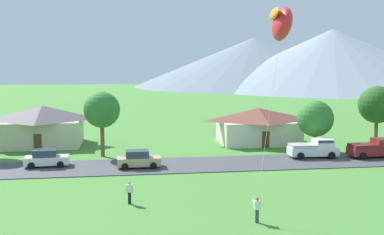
% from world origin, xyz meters
% --- Properties ---
extents(road_strip, '(160.00, 7.07, 0.08)m').
position_xyz_m(road_strip, '(0.00, 26.76, 0.04)').
color(road_strip, '#424247').
rests_on(road_strip, ground).
extents(mountain_far_west_ridge, '(100.99, 100.99, 20.51)m').
position_xyz_m(mountain_far_west_ridge, '(48.51, 172.50, 10.25)').
color(mountain_far_west_ridge, slate).
rests_on(mountain_far_west_ridge, ground).
extents(mountain_east_ridge, '(100.05, 100.05, 22.60)m').
position_xyz_m(mountain_east_ridge, '(72.51, 149.84, 11.30)').
color(mountain_east_ridge, gray).
rests_on(mountain_east_ridge, ground).
extents(house_leftmost, '(10.38, 7.06, 4.50)m').
position_xyz_m(house_leftmost, '(11.24, 38.05, 2.33)').
color(house_leftmost, beige).
rests_on(house_leftmost, ground).
extents(house_right_center, '(9.95, 8.19, 4.96)m').
position_xyz_m(house_right_center, '(-15.58, 40.39, 2.57)').
color(house_right_center, beige).
rests_on(house_right_center, ground).
extents(tree_left_of_center, '(3.94, 3.94, 7.14)m').
position_xyz_m(tree_left_of_center, '(-7.95, 32.37, 5.13)').
color(tree_left_of_center, brown).
rests_on(tree_left_of_center, ground).
extents(tree_center, '(4.20, 4.20, 5.93)m').
position_xyz_m(tree_center, '(16.18, 31.85, 3.82)').
color(tree_center, brown).
rests_on(tree_center, ground).
extents(tree_right_of_center, '(4.52, 4.52, 7.40)m').
position_xyz_m(tree_right_of_center, '(24.88, 33.82, 5.12)').
color(tree_right_of_center, brown).
rests_on(tree_right_of_center, ground).
extents(parked_car_tan_west_end, '(4.22, 2.12, 1.68)m').
position_xyz_m(parked_car_tan_west_end, '(-4.24, 26.14, 0.87)').
color(parked_car_tan_west_end, tan).
rests_on(parked_car_tan_west_end, road_strip).
extents(parked_car_white_mid_west, '(4.28, 2.23, 1.68)m').
position_xyz_m(parked_car_white_mid_west, '(-13.20, 27.88, 0.87)').
color(parked_car_white_mid_west, white).
rests_on(parked_car_white_mid_west, road_strip).
extents(pickup_truck_maroon_west_side, '(5.27, 2.46, 1.99)m').
position_xyz_m(pickup_truck_maroon_west_side, '(21.11, 27.51, 1.06)').
color(pickup_truck_maroon_west_side, maroon).
rests_on(pickup_truck_maroon_west_side, road_strip).
extents(pickup_truck_white_east_side, '(5.27, 2.46, 1.99)m').
position_xyz_m(pickup_truck_white_east_side, '(14.66, 28.31, 1.06)').
color(pickup_truck_white_east_side, white).
rests_on(pickup_truck_white_east_side, road_strip).
extents(kite_flyer_with_kite, '(4.40, 6.71, 14.29)m').
position_xyz_m(kite_flyer_with_kite, '(5.68, 13.81, 12.94)').
color(kite_flyer_with_kite, '#3D3D42').
rests_on(kite_flyer_with_kite, ground).
extents(watcher_person, '(0.56, 0.24, 1.68)m').
position_xyz_m(watcher_person, '(-5.20, 14.67, 0.88)').
color(watcher_person, black).
rests_on(watcher_person, ground).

